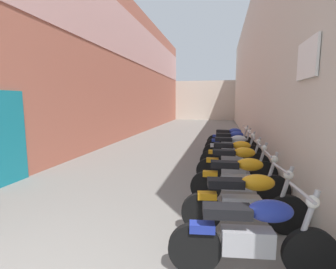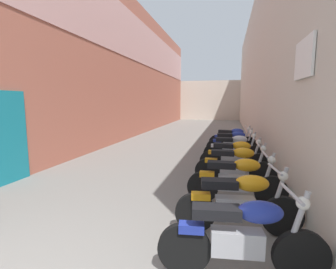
{
  "view_description": "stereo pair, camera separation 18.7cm",
  "coord_description": "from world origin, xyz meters",
  "px_view_note": "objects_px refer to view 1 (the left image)",
  "views": [
    {
      "loc": [
        1.79,
        -1.33,
        1.95
      ],
      "look_at": [
        0.29,
        5.58,
        1.0
      ],
      "focal_mm": 26.39,
      "sensor_mm": 36.0,
      "label": 1
    },
    {
      "loc": [
        1.97,
        -1.29,
        1.95
      ],
      "look_at": [
        0.29,
        5.58,
        1.0
      ],
      "focal_mm": 26.39,
      "sensor_mm": 36.0,
      "label": 2
    }
  ],
  "objects_px": {
    "motorcycle_fourth": "(236,164)",
    "motorcycle_sixth": "(233,148)",
    "motorcycle_nearest": "(253,235)",
    "motorcycle_fifth": "(234,155)",
    "motorcycle_eighth": "(230,138)",
    "motorcycle_third": "(240,178)",
    "motorcycle_second": "(245,201)",
    "motorcycle_seventh": "(231,142)"
  },
  "relations": [
    {
      "from": "motorcycle_third",
      "to": "motorcycle_fifth",
      "type": "xyz_separation_m",
      "value": [
        -0.0,
        2.07,
        0.0
      ]
    },
    {
      "from": "motorcycle_eighth",
      "to": "motorcycle_nearest",
      "type": "bearing_deg",
      "value": -90.0
    },
    {
      "from": "motorcycle_fifth",
      "to": "motorcycle_seventh",
      "type": "xyz_separation_m",
      "value": [
        0.0,
        2.18,
        0.0
      ]
    },
    {
      "from": "motorcycle_second",
      "to": "motorcycle_fourth",
      "type": "distance_m",
      "value": 2.2
    },
    {
      "from": "motorcycle_nearest",
      "to": "motorcycle_fifth",
      "type": "height_order",
      "value": "same"
    },
    {
      "from": "motorcycle_third",
      "to": "motorcycle_eighth",
      "type": "distance_m",
      "value": 5.28
    },
    {
      "from": "motorcycle_fifth",
      "to": "motorcycle_eighth",
      "type": "relative_size",
      "value": 1.0
    },
    {
      "from": "motorcycle_second",
      "to": "motorcycle_seventh",
      "type": "height_order",
      "value": "same"
    },
    {
      "from": "motorcycle_second",
      "to": "motorcycle_fifth",
      "type": "height_order",
      "value": "same"
    },
    {
      "from": "motorcycle_sixth",
      "to": "motorcycle_eighth",
      "type": "bearing_deg",
      "value": 90.0
    },
    {
      "from": "motorcycle_nearest",
      "to": "motorcycle_fourth",
      "type": "xyz_separation_m",
      "value": [
        0.0,
        3.16,
        0.0
      ]
    },
    {
      "from": "motorcycle_nearest",
      "to": "motorcycle_third",
      "type": "bearing_deg",
      "value": 90.0
    },
    {
      "from": "motorcycle_nearest",
      "to": "motorcycle_third",
      "type": "xyz_separation_m",
      "value": [
        0.0,
        2.03,
        0.0
      ]
    },
    {
      "from": "motorcycle_sixth",
      "to": "motorcycle_seventh",
      "type": "relative_size",
      "value": 1.0
    },
    {
      "from": "motorcycle_fifth",
      "to": "motorcycle_eighth",
      "type": "xyz_separation_m",
      "value": [
        -0.0,
        3.21,
        0.0
      ]
    },
    {
      "from": "motorcycle_second",
      "to": "motorcycle_fifth",
      "type": "xyz_separation_m",
      "value": [
        0.0,
        3.15,
        0.0
      ]
    },
    {
      "from": "motorcycle_nearest",
      "to": "motorcycle_seventh",
      "type": "distance_m",
      "value": 6.28
    },
    {
      "from": "motorcycle_second",
      "to": "motorcycle_sixth",
      "type": "bearing_deg",
      "value": 90.0
    },
    {
      "from": "motorcycle_second",
      "to": "motorcycle_eighth",
      "type": "bearing_deg",
      "value": 90.0
    },
    {
      "from": "motorcycle_nearest",
      "to": "motorcycle_sixth",
      "type": "height_order",
      "value": "same"
    },
    {
      "from": "motorcycle_seventh",
      "to": "motorcycle_eighth",
      "type": "relative_size",
      "value": 1.01
    },
    {
      "from": "motorcycle_second",
      "to": "motorcycle_third",
      "type": "xyz_separation_m",
      "value": [
        0.0,
        1.08,
        0.0
      ]
    },
    {
      "from": "motorcycle_nearest",
      "to": "motorcycle_sixth",
      "type": "relative_size",
      "value": 1.0
    },
    {
      "from": "motorcycle_fifth",
      "to": "motorcycle_sixth",
      "type": "relative_size",
      "value": 1.0
    },
    {
      "from": "motorcycle_fourth",
      "to": "motorcycle_eighth",
      "type": "distance_m",
      "value": 4.15
    },
    {
      "from": "motorcycle_sixth",
      "to": "motorcycle_seventh",
      "type": "distance_m",
      "value": 1.06
    },
    {
      "from": "motorcycle_fifth",
      "to": "motorcycle_seventh",
      "type": "relative_size",
      "value": 1.0
    },
    {
      "from": "motorcycle_fourth",
      "to": "motorcycle_eighth",
      "type": "height_order",
      "value": "same"
    },
    {
      "from": "motorcycle_third",
      "to": "motorcycle_fifth",
      "type": "distance_m",
      "value": 2.07
    },
    {
      "from": "motorcycle_fourth",
      "to": "motorcycle_sixth",
      "type": "height_order",
      "value": "same"
    },
    {
      "from": "motorcycle_third",
      "to": "motorcycle_nearest",
      "type": "bearing_deg",
      "value": -90.0
    },
    {
      "from": "motorcycle_nearest",
      "to": "motorcycle_third",
      "type": "relative_size",
      "value": 1.0
    },
    {
      "from": "motorcycle_second",
      "to": "motorcycle_sixth",
      "type": "relative_size",
      "value": 1.0
    },
    {
      "from": "motorcycle_fourth",
      "to": "motorcycle_fifth",
      "type": "height_order",
      "value": "same"
    },
    {
      "from": "motorcycle_sixth",
      "to": "motorcycle_eighth",
      "type": "xyz_separation_m",
      "value": [
        -0.0,
        2.09,
        0.0
      ]
    },
    {
      "from": "motorcycle_nearest",
      "to": "motorcycle_second",
      "type": "height_order",
      "value": "same"
    },
    {
      "from": "motorcycle_nearest",
      "to": "motorcycle_second",
      "type": "xyz_separation_m",
      "value": [
        -0.0,
        0.95,
        0.0
      ]
    },
    {
      "from": "motorcycle_seventh",
      "to": "motorcycle_fourth",
      "type": "bearing_deg",
      "value": -90.0
    },
    {
      "from": "motorcycle_third",
      "to": "motorcycle_seventh",
      "type": "bearing_deg",
      "value": 90.0
    },
    {
      "from": "motorcycle_nearest",
      "to": "motorcycle_seventh",
      "type": "bearing_deg",
      "value": 90.0
    },
    {
      "from": "motorcycle_nearest",
      "to": "motorcycle_sixth",
      "type": "bearing_deg",
      "value": 90.0
    },
    {
      "from": "motorcycle_second",
      "to": "motorcycle_third",
      "type": "height_order",
      "value": "same"
    }
  ]
}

